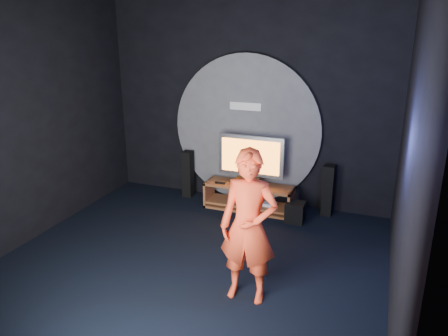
{
  "coord_description": "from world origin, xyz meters",
  "views": [
    {
      "loc": [
        2.22,
        -4.6,
        3.05
      ],
      "look_at": [
        0.11,
        1.05,
        1.05
      ],
      "focal_mm": 35.0,
      "sensor_mm": 36.0,
      "label": 1
    }
  ],
  "objects_px": {
    "media_console": "(249,199)",
    "subwoofer": "(295,212)",
    "tv": "(251,158)",
    "player": "(248,227)",
    "tower_speaker_left": "(188,174)",
    "tower_speaker_right": "(328,190)"
  },
  "relations": [
    {
      "from": "tower_speaker_left",
      "to": "player",
      "type": "bearing_deg",
      "value": -53.03
    },
    {
      "from": "tv",
      "to": "tower_speaker_right",
      "type": "relative_size",
      "value": 1.31
    },
    {
      "from": "media_console",
      "to": "tv",
      "type": "xyz_separation_m",
      "value": [
        -0.01,
        0.07,
        0.71
      ]
    },
    {
      "from": "subwoofer",
      "to": "player",
      "type": "xyz_separation_m",
      "value": [
        -0.1,
        -2.22,
        0.73
      ]
    },
    {
      "from": "tv",
      "to": "subwoofer",
      "type": "distance_m",
      "value": 1.16
    },
    {
      "from": "tower_speaker_right",
      "to": "subwoofer",
      "type": "distance_m",
      "value": 0.69
    },
    {
      "from": "media_console",
      "to": "player",
      "type": "distance_m",
      "value": 2.64
    },
    {
      "from": "player",
      "to": "tower_speaker_left",
      "type": "bearing_deg",
      "value": 124.86
    },
    {
      "from": "media_console",
      "to": "tower_speaker_right",
      "type": "relative_size",
      "value": 1.76
    },
    {
      "from": "media_console",
      "to": "tv",
      "type": "relative_size",
      "value": 1.34
    },
    {
      "from": "tower_speaker_right",
      "to": "player",
      "type": "height_order",
      "value": "player"
    },
    {
      "from": "tower_speaker_right",
      "to": "media_console",
      "type": "bearing_deg",
      "value": -168.93
    },
    {
      "from": "media_console",
      "to": "player",
      "type": "relative_size",
      "value": 0.84
    },
    {
      "from": "media_console",
      "to": "player",
      "type": "bearing_deg",
      "value": -73.11
    },
    {
      "from": "tower_speaker_right",
      "to": "player",
      "type": "bearing_deg",
      "value": -101.38
    },
    {
      "from": "media_console",
      "to": "subwoofer",
      "type": "distance_m",
      "value": 0.87
    },
    {
      "from": "media_console",
      "to": "player",
      "type": "xyz_separation_m",
      "value": [
        0.74,
        -2.43,
        0.7
      ]
    },
    {
      "from": "media_console",
      "to": "tower_speaker_right",
      "type": "distance_m",
      "value": 1.32
    },
    {
      "from": "media_console",
      "to": "tower_speaker_left",
      "type": "xyz_separation_m",
      "value": [
        -1.24,
        0.19,
        0.24
      ]
    },
    {
      "from": "tower_speaker_right",
      "to": "player",
      "type": "distance_m",
      "value": 2.78
    },
    {
      "from": "tower_speaker_right",
      "to": "player",
      "type": "relative_size",
      "value": 0.48
    },
    {
      "from": "tv",
      "to": "player",
      "type": "bearing_deg",
      "value": -73.4
    }
  ]
}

